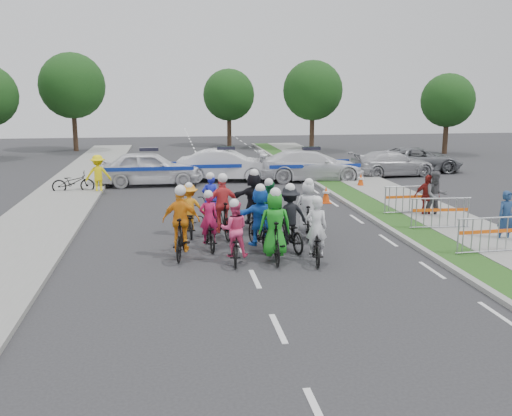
{
  "coord_description": "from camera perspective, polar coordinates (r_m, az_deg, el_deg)",
  "views": [
    {
      "loc": [
        -1.99,
        -13.16,
        4.52
      ],
      "look_at": [
        0.52,
        3.25,
        1.1
      ],
      "focal_mm": 40.0,
      "sensor_mm": 36.0,
      "label": 1
    }
  ],
  "objects": [
    {
      "name": "rider_11",
      "position": [
        18.91,
        -0.21,
        0.43
      ],
      "size": [
        1.66,
        1.97,
        2.02
      ],
      "rotation": [
        0.0,
        0.0,
        3.02
      ],
      "color": "black",
      "rests_on": "ground"
    },
    {
      "name": "rider_10",
      "position": [
        18.13,
        -6.67,
        -0.67
      ],
      "size": [
        0.97,
        1.71,
        1.73
      ],
      "rotation": [
        0.0,
        0.0,
        3.16
      ],
      "color": "black",
      "rests_on": "ground"
    },
    {
      "name": "tree_4",
      "position": [
        47.42,
        -2.73,
        11.22
      ],
      "size": [
        4.2,
        4.2,
        6.3
      ],
      "color": "#382619",
      "rests_on": "ground"
    },
    {
      "name": "rider_2",
      "position": [
        15.21,
        -2.19,
        -3.09
      ],
      "size": [
        0.78,
        1.76,
        1.76
      ],
      "rotation": [
        0.0,
        0.0,
        3.06
      ],
      "color": "black",
      "rests_on": "ground"
    },
    {
      "name": "grass_strip",
      "position": [
        20.26,
        14.15,
        -1.45
      ],
      "size": [
        1.2,
        60.0,
        0.11
      ],
      "primitive_type": "cube",
      "color": "#204917",
      "rests_on": "ground"
    },
    {
      "name": "barrier_1",
      "position": [
        19.53,
        17.93,
        -0.63
      ],
      "size": [
        2.03,
        0.63,
        1.12
      ],
      "primitive_type": null,
      "rotation": [
        0.0,
        0.0,
        -0.06
      ],
      "color": "#A5A8AD",
      "rests_on": "ground"
    },
    {
      "name": "cone_1",
      "position": [
        27.47,
        10.43,
        2.7
      ],
      "size": [
        0.4,
        0.4,
        0.7
      ],
      "color": "#F24C0C",
      "rests_on": "ground"
    },
    {
      "name": "parked_bike",
      "position": [
        26.95,
        -17.82,
        2.47
      ],
      "size": [
        1.9,
        0.83,
        0.97
      ],
      "primitive_type": "imported",
      "rotation": [
        0.0,
        0.0,
        1.68
      ],
      "color": "black",
      "rests_on": "ground"
    },
    {
      "name": "spectator_0",
      "position": [
        18.77,
        23.76,
        -0.81
      ],
      "size": [
        0.59,
        0.4,
        1.59
      ],
      "primitive_type": "imported",
      "rotation": [
        0.0,
        0.0,
        0.03
      ],
      "color": "navy",
      "rests_on": "ground"
    },
    {
      "name": "barrier_2",
      "position": [
        21.65,
        15.12,
        0.69
      ],
      "size": [
        2.01,
        0.53,
        1.12
      ],
      "primitive_type": null,
      "rotation": [
        0.0,
        0.0,
        0.01
      ],
      "color": "#A5A8AD",
      "rests_on": "ground"
    },
    {
      "name": "rider_8",
      "position": [
        17.93,
        1.23,
        -0.68
      ],
      "size": [
        0.79,
        1.84,
        1.87
      ],
      "rotation": [
        0.0,
        0.0,
        3.13
      ],
      "color": "black",
      "rests_on": "ground"
    },
    {
      "name": "rider_12",
      "position": [
        19.31,
        -4.57,
        -0.05
      ],
      "size": [
        0.96,
        1.92,
        1.87
      ],
      "rotation": [
        0.0,
        0.0,
        3.32
      ],
      "color": "black",
      "rests_on": "ground"
    },
    {
      "name": "tree_2",
      "position": [
        43.97,
        18.63,
        10.15
      ],
      "size": [
        3.85,
        3.85,
        5.77
      ],
      "color": "#382619",
      "rests_on": "ground"
    },
    {
      "name": "curb_right",
      "position": [
        20.0,
        12.3,
        -1.52
      ],
      "size": [
        0.2,
        60.0,
        0.12
      ],
      "primitive_type": "cube",
      "color": "gray",
      "rests_on": "ground"
    },
    {
      "name": "spectator_1",
      "position": [
        21.36,
        17.55,
        1.23
      ],
      "size": [
        0.91,
        0.75,
        1.72
      ],
      "primitive_type": "imported",
      "rotation": [
        0.0,
        0.0,
        -0.13
      ],
      "color": "#505054",
      "rests_on": "ground"
    },
    {
      "name": "tree_3",
      "position": [
        45.7,
        -17.91,
        11.55
      ],
      "size": [
        4.9,
        4.9,
        7.35
      ],
      "color": "#382619",
      "rests_on": "ground"
    },
    {
      "name": "spectator_2",
      "position": [
        21.42,
        16.72,
        1.12
      ],
      "size": [
        0.96,
        0.48,
        1.58
      ],
      "primitive_type": "imported",
      "rotation": [
        0.0,
        0.0,
        -0.11
      ],
      "color": "maroon",
      "rests_on": "ground"
    },
    {
      "name": "police_car_1",
      "position": [
        29.16,
        -3.02,
        4.29
      ],
      "size": [
        5.06,
        2.48,
        1.6
      ],
      "primitive_type": "imported",
      "rotation": [
        0.0,
        0.0,
        1.4
      ],
      "color": "white",
      "rests_on": "ground"
    },
    {
      "name": "sidewalk_right",
      "position": [
        21.01,
        18.68,
        -1.22
      ],
      "size": [
        2.4,
        60.0,
        0.13
      ],
      "primitive_type": "cube",
      "color": "gray",
      "rests_on": "ground"
    },
    {
      "name": "police_car_0",
      "position": [
        28.23,
        -10.58,
        3.95
      ],
      "size": [
        4.95,
        2.07,
        1.67
      ],
      "primitive_type": "imported",
      "rotation": [
        0.0,
        0.0,
        1.55
      ],
      "color": "white",
      "rests_on": "ground"
    },
    {
      "name": "civilian_suv",
      "position": [
        33.73,
        15.84,
        4.68
      ],
      "size": [
        5.2,
        2.84,
        1.38
      ],
      "primitive_type": "imported",
      "rotation": [
        0.0,
        0.0,
        1.46
      ],
      "color": "slate",
      "rests_on": "ground"
    },
    {
      "name": "police_car_2",
      "position": [
        29.3,
        5.51,
        4.27
      ],
      "size": [
        5.55,
        2.52,
        1.58
      ],
      "primitive_type": "imported",
      "rotation": [
        0.0,
        0.0,
        1.51
      ],
      "color": "white",
      "rests_on": "ground"
    },
    {
      "name": "ground",
      "position": [
        14.05,
        -0.1,
        -7.12
      ],
      "size": [
        90.0,
        90.0,
        0.0
      ],
      "primitive_type": "plane",
      "color": "#28282B",
      "rests_on": "ground"
    },
    {
      "name": "tree_1",
      "position": [
        44.54,
        5.69,
        11.61
      ],
      "size": [
        4.55,
        4.55,
        6.82
      ],
      "color": "#382619",
      "rests_on": "ground"
    },
    {
      "name": "rider_7",
      "position": [
        17.75,
        5.2,
        -0.7
      ],
      "size": [
        0.88,
        1.88,
        1.91
      ],
      "rotation": [
        0.0,
        0.0,
        2.95
      ],
      "color": "black",
      "rests_on": "ground"
    },
    {
      "name": "cone_0",
      "position": [
        23.54,
        7.01,
        1.33
      ],
      "size": [
        0.4,
        0.4,
        0.7
      ],
      "color": "#F24C0C",
      "rests_on": "ground"
    },
    {
      "name": "barrier_0",
      "position": [
        17.03,
        22.3,
        -2.69
      ],
      "size": [
        2.02,
        0.59,
        1.12
      ],
      "primitive_type": null,
      "rotation": [
        0.0,
        0.0,
        0.05
      ],
      "color": "#A5A8AD",
      "rests_on": "ground"
    },
    {
      "name": "civilian_sedan",
      "position": [
        31.68,
        13.49,
        4.34
      ],
      "size": [
        4.8,
        2.36,
        1.34
      ],
      "primitive_type": "imported",
      "rotation": [
        0.0,
        0.0,
        1.68
      ],
      "color": "#B6B6BB",
      "rests_on": "ground"
    },
    {
      "name": "marshal_hiviz",
      "position": [
        26.46,
        -15.5,
        3.27
      ],
      "size": [
        1.16,
        0.72,
        1.73
      ],
      "primitive_type": "imported",
      "rotation": [
        0.0,
        0.0,
        3.21
      ],
      "color": "yellow",
      "rests_on": "ground"
    },
    {
      "name": "rider_1",
      "position": [
        15.29,
        1.87,
        -2.51
      ],
      "size": [
        0.88,
        1.96,
        2.03
      ],
      "rotation": [
        0.0,
        0.0,
        3.09
      ],
      "color": "black",
      "rests_on": "ground"
    },
    {
      "name": "rider_0",
      "position": [
        15.36,
        5.99,
        -3.2
      ],
      "size": [
        0.9,
        1.86,
        1.82
      ],
      "rotation": [
        0.0,
        0.0,
        2.98
      ],
      "color": "black",
      "rests_on": "ground"
    },
    {
      "name": "rider_4",
      "position": [
        16.46,
        3.34,
        -1.6
      ],
      "size": [
        1.18,
        2.01,
        1.96
      ],
      "rotation": [
        0.0,
        0.0,
        3.34
      ],
      "color": "black",
      "rests_on": "ground"
    },
    {
      "name": "rider_5",
      "position": [
        16.33,
        0.38,
        -1.46
      ],
      "size": [
        1.62,
        1.93,
        1.96
      ],
      "rotation": [
        0.0,
        0.0,
        3.35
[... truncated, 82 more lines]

